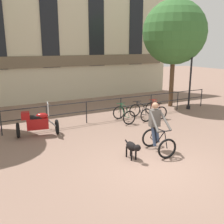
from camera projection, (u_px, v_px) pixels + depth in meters
ground_plane at (153, 166)px, 8.02m from camera, size 60.00×60.00×0.00m
canal_railing at (86, 108)px, 12.28m from camera, size 15.05×0.05×1.05m
building_facade at (49, 37)px, 16.38m from camera, size 18.00×0.72×8.22m
cyclist_with_bike at (157, 130)px, 8.99m from camera, size 0.83×1.25×1.70m
dog at (133, 147)px, 8.39m from camera, size 0.26×0.92×0.60m
parked_motorcycle at (37, 123)px, 10.54m from camera, size 1.73×0.91×1.35m
parked_bicycle_near_lamp at (124, 114)px, 12.57m from camera, size 0.71×1.14×0.86m
parked_bicycle_mid_left at (140, 112)px, 13.02m from camera, size 0.69×1.13×0.86m
parked_bicycle_mid_right at (156, 110)px, 13.46m from camera, size 0.81×1.19×0.86m
street_lamp at (191, 65)px, 14.58m from camera, size 0.28×0.28×4.51m
tree_canalside_right at (174, 33)px, 14.87m from camera, size 3.63×3.63×6.12m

